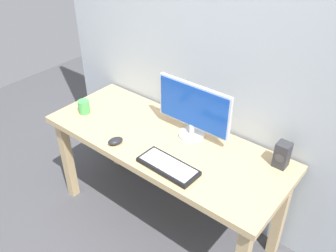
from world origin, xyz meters
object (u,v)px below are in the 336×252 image
object	(u,v)px
speaker_right	(282,155)
monitor	(193,109)
desk	(164,151)
coffee_mug	(84,107)
keyboard_primary	(168,166)
mouse	(115,141)

from	to	relation	value
speaker_right	monitor	bearing A→B (deg)	-172.93
desk	coffee_mug	size ratio (longest dim) A/B	17.12
keyboard_primary	mouse	bearing A→B (deg)	-176.66
monitor	mouse	world-z (taller)	monitor
monitor	keyboard_primary	bearing A→B (deg)	-76.19
mouse	speaker_right	world-z (taller)	speaker_right
coffee_mug	desk	bearing A→B (deg)	9.41
speaker_right	mouse	bearing A→B (deg)	-153.20
desk	speaker_right	size ratio (longest dim) A/B	10.40
mouse	monitor	bearing A→B (deg)	66.64
desk	keyboard_primary	size ratio (longest dim) A/B	4.43
keyboard_primary	mouse	size ratio (longest dim) A/B	3.73
desk	keyboard_primary	xyz separation A→B (m)	(0.21, -0.21, 0.12)
monitor	keyboard_primary	xyz separation A→B (m)	(0.09, -0.37, -0.19)
mouse	desk	bearing A→B (deg)	64.04
coffee_mug	speaker_right	bearing A→B (deg)	14.02
monitor	keyboard_primary	distance (m)	0.42
monitor	speaker_right	world-z (taller)	monitor
mouse	coffee_mug	bearing A→B (deg)	-178.67
keyboard_primary	speaker_right	distance (m)	0.67
mouse	speaker_right	size ratio (longest dim) A/B	0.63
desk	coffee_mug	world-z (taller)	coffee_mug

